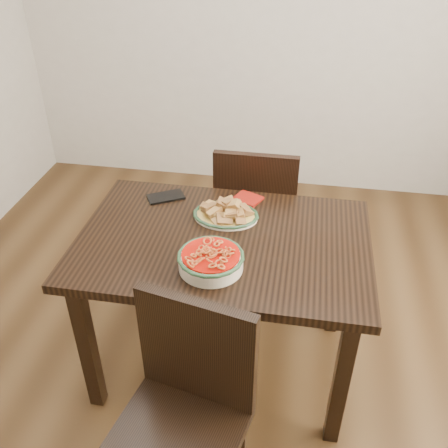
% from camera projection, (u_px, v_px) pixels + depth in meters
% --- Properties ---
extents(floor, '(3.50, 3.50, 0.00)m').
position_uv_depth(floor, '(222.00, 342.00, 2.58)').
color(floor, '#392512').
rests_on(floor, ground).
extents(wall_back, '(3.50, 0.10, 2.60)m').
position_uv_depth(wall_back, '(268.00, 6.00, 3.27)').
color(wall_back, beige).
rests_on(wall_back, ground).
extents(dining_table, '(1.21, 0.80, 0.75)m').
position_uv_depth(dining_table, '(223.00, 257.00, 2.11)').
color(dining_table, black).
rests_on(dining_table, ground).
extents(chair_far, '(0.42, 0.42, 0.89)m').
position_uv_depth(chair_far, '(256.00, 211.00, 2.70)').
color(chair_far, black).
rests_on(chair_far, ground).
extents(chair_near, '(0.50, 0.50, 0.89)m').
position_uv_depth(chair_near, '(185.00, 407.00, 1.68)').
color(chair_near, black).
rests_on(chair_near, ground).
extents(fish_plate, '(0.28, 0.22, 0.11)m').
position_uv_depth(fish_plate, '(226.00, 209.00, 2.16)').
color(fish_plate, '#F4E9CE').
rests_on(fish_plate, dining_table).
extents(noodle_bowl, '(0.26, 0.26, 0.08)m').
position_uv_depth(noodle_bowl, '(211.00, 259.00, 1.88)').
color(noodle_bowl, '#EBE2C7').
rests_on(noodle_bowl, dining_table).
extents(smartphone, '(0.19, 0.16, 0.01)m').
position_uv_depth(smartphone, '(166.00, 197.00, 2.33)').
color(smartphone, black).
rests_on(smartphone, dining_table).
extents(napkin, '(0.15, 0.14, 0.01)m').
position_uv_depth(napkin, '(248.00, 199.00, 2.31)').
color(napkin, maroon).
rests_on(napkin, dining_table).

